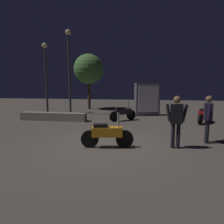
# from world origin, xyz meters

# --- Properties ---
(ground_plane) EXTENTS (40.00, 40.00, 0.00)m
(ground_plane) POSITION_xyz_m (0.00, 0.00, 0.00)
(ground_plane) COLOR #4C443D
(motorcycle_orange_foreground) EXTENTS (1.66, 0.44, 1.11)m
(motorcycle_orange_foreground) POSITION_xyz_m (0.11, -0.27, 0.44)
(motorcycle_orange_foreground) COLOR black
(motorcycle_orange_foreground) RESTS_ON ground_plane
(motorcycle_red_parked_left) EXTENTS (0.98, 1.45, 1.11)m
(motorcycle_red_parked_left) POSITION_xyz_m (4.41, 4.42, 0.44)
(motorcycle_red_parked_left) COLOR black
(motorcycle_red_parked_left) RESTS_ON ground_plane
(motorcycle_black_parked_right) EXTENTS (1.40, 1.07, 1.11)m
(motorcycle_black_parked_right) POSITION_xyz_m (0.16, 4.42, 0.44)
(motorcycle_black_parked_right) COLOR black
(motorcycle_black_parked_right) RESTS_ON ground_plane
(person_rider_beside) EXTENTS (0.30, 0.67, 1.62)m
(person_rider_beside) POSITION_xyz_m (3.40, 0.76, 0.96)
(person_rider_beside) COLOR black
(person_rider_beside) RESTS_ON ground_plane
(person_bystander_far) EXTENTS (0.66, 0.25, 1.64)m
(person_bystander_far) POSITION_xyz_m (2.24, 0.00, 0.98)
(person_bystander_far) COLOR black
(person_bystander_far) RESTS_ON ground_plane
(streetlamp_near) EXTENTS (0.36, 0.36, 4.82)m
(streetlamp_near) POSITION_xyz_m (-5.43, 6.57, 3.07)
(streetlamp_near) COLOR #38383D
(streetlamp_near) RESTS_ON ground_plane
(streetlamp_far) EXTENTS (0.36, 0.36, 5.50)m
(streetlamp_far) POSITION_xyz_m (-3.57, 6.18, 3.45)
(streetlamp_far) COLOR #38383D
(streetlamp_far) RESTS_ON ground_plane
(tree_left_bg) EXTENTS (2.41, 2.41, 4.47)m
(tree_left_bg) POSITION_xyz_m (-3.12, 9.26, 3.24)
(tree_left_bg) COLOR #4C331E
(tree_left_bg) RESTS_ON ground_plane
(kiosk_billboard) EXTENTS (1.68, 1.00, 2.10)m
(kiosk_billboard) POSITION_xyz_m (1.53, 6.57, 1.05)
(kiosk_billboard) COLOR #595960
(kiosk_billboard) RESTS_ON ground_plane
(planter_wall_low) EXTENTS (3.75, 0.50, 0.45)m
(planter_wall_low) POSITION_xyz_m (-3.69, 3.87, 0.23)
(planter_wall_low) COLOR gray
(planter_wall_low) RESTS_ON ground_plane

